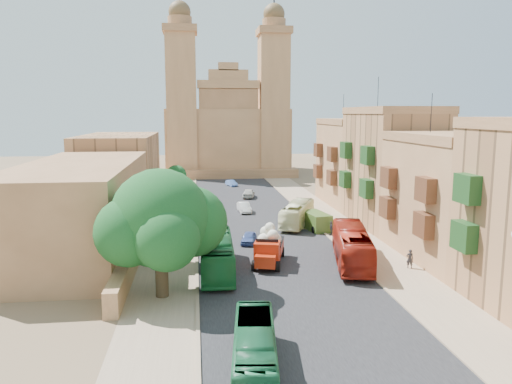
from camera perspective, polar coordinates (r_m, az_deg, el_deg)
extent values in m
plane|color=brown|center=(34.26, 5.43, -13.44)|extent=(260.00, 260.00, 0.00)
cube|color=black|center=(62.68, -0.44, -3.04)|extent=(14.00, 140.00, 0.01)
cube|color=#997E64|center=(64.43, 7.99, -2.80)|extent=(5.00, 140.00, 0.01)
cube|color=#997E64|center=(62.35, -9.17, -3.23)|extent=(5.00, 140.00, 0.01)
cube|color=#997E64|center=(63.83, 5.82, -2.82)|extent=(0.25, 140.00, 0.12)
cube|color=#997E64|center=(62.28, -6.87, -3.14)|extent=(0.25, 140.00, 0.12)
cube|color=#1A421B|center=(37.79, 22.66, -4.70)|extent=(0.90, 2.20, 2.00)
cube|color=#1A421B|center=(37.18, 22.97, 0.34)|extent=(0.90, 2.20, 2.00)
cube|color=#A3724A|center=(48.42, 21.45, -0.92)|extent=(8.00, 14.00, 10.50)
cube|color=#91633F|center=(47.84, 21.83, 5.76)|extent=(8.20, 14.00, 0.80)
cylinder|color=black|center=(49.82, 19.41, 8.53)|extent=(0.06, 0.06, 3.60)
cube|color=#57301D|center=(43.22, 18.60, -3.60)|extent=(0.90, 2.20, 2.00)
cube|color=#57301D|center=(50.25, 14.77, -1.71)|extent=(0.90, 2.20, 2.00)
cube|color=#57301D|center=(42.70, 18.80, 0.26)|extent=(0.90, 2.20, 2.00)
cube|color=#57301D|center=(49.81, 14.91, 1.61)|extent=(0.90, 2.20, 2.00)
cube|color=#AE794F|center=(60.80, 15.28, 2.47)|extent=(8.00, 14.00, 13.00)
cube|color=#91633F|center=(60.45, 15.55, 8.98)|extent=(8.20, 14.00, 0.80)
cylinder|color=black|center=(62.74, 13.78, 11.04)|extent=(0.06, 0.06, 3.60)
cube|color=#1A421B|center=(55.78, 12.49, 0.40)|extent=(0.90, 2.20, 2.00)
cube|color=#1A421B|center=(63.16, 10.14, 1.45)|extent=(0.90, 2.20, 2.00)
cube|color=#1A421B|center=(55.37, 12.61, 4.12)|extent=(0.90, 2.20, 2.00)
cube|color=#1A421B|center=(62.79, 10.23, 4.74)|extent=(0.90, 2.20, 2.00)
cube|color=#A3724A|center=(73.95, 11.17, 3.13)|extent=(8.00, 14.00, 11.50)
cube|color=#91633F|center=(73.60, 11.32, 7.90)|extent=(8.20, 14.00, 0.80)
cylinder|color=black|center=(75.97, 9.97, 9.62)|extent=(0.06, 0.06, 3.60)
cube|color=#57301D|center=(69.09, 8.63, 1.65)|extent=(0.90, 2.20, 2.00)
cube|color=#57301D|center=(76.61, 7.06, 2.39)|extent=(0.90, 2.20, 2.00)
cube|color=#57301D|center=(68.76, 8.69, 4.31)|extent=(0.90, 2.20, 2.00)
cube|color=#57301D|center=(76.32, 7.11, 4.79)|extent=(0.90, 2.20, 2.00)
cube|color=#A3724A|center=(52.63, -12.86, -4.60)|extent=(1.00, 40.00, 1.80)
cube|color=#91633F|center=(50.92, -19.39, -1.55)|extent=(10.00, 28.00, 8.40)
cube|color=#AE794F|center=(76.15, -15.28, 2.58)|extent=(10.00, 22.00, 10.00)
cube|color=#A3724A|center=(112.30, -3.43, 5.85)|extent=(26.00, 20.00, 14.00)
cube|color=#91633F|center=(102.38, -3.03, 2.13)|extent=(28.00, 4.00, 1.80)
cube|color=#91633F|center=(103.40, -3.13, 7.25)|extent=(12.00, 2.00, 16.00)
cube|color=#A3724A|center=(103.52, -3.18, 12.18)|extent=(12.60, 2.40, 1.60)
cube|color=#A3724A|center=(103.63, -3.19, 13.12)|extent=(8.00, 2.00, 2.40)
cube|color=#A3724A|center=(103.78, -3.19, 14.11)|extent=(4.00, 2.00, 1.60)
cube|color=#A3724A|center=(104.46, -8.49, 9.66)|extent=(6.00, 6.00, 29.00)
cube|color=#91633F|center=(105.76, -8.68, 17.86)|extent=(6.80, 6.80, 1.40)
cylinder|color=#91633F|center=(106.02, -8.70, 18.72)|extent=(4.80, 4.80, 1.80)
sphere|color=brown|center=(106.34, -8.73, 19.67)|extent=(4.40, 4.40, 4.40)
cube|color=#A3724A|center=(105.72, 2.02, 9.74)|extent=(6.00, 6.00, 29.00)
cube|color=#91633F|center=(107.00, 2.06, 17.85)|extent=(6.80, 6.80, 1.40)
cylinder|color=#91633F|center=(107.26, 2.07, 18.69)|extent=(4.80, 4.80, 1.80)
sphere|color=brown|center=(107.58, 2.07, 19.64)|extent=(4.40, 4.40, 4.40)
cylinder|color=black|center=(108.05, 2.08, 20.89)|extent=(0.28, 0.28, 1.80)
cylinder|color=#3A2D1D|center=(36.78, -10.73, -9.05)|extent=(0.93, 0.93, 3.53)
sphere|color=#103C19|center=(35.76, -10.91, -2.95)|extent=(7.05, 7.05, 7.05)
sphere|color=#103C19|center=(36.87, -7.31, -3.38)|extent=(5.20, 5.20, 5.20)
sphere|color=#103C19|center=(35.31, -14.28, -4.45)|extent=(4.83, 4.83, 4.83)
sphere|color=#103C19|center=(33.76, -10.17, -5.25)|extent=(4.46, 4.46, 4.46)
sphere|color=#103C19|center=(37.70, -12.29, -1.23)|extent=(4.08, 4.08, 4.08)
cylinder|color=#3A2D1D|center=(44.62, -10.70, -6.57)|extent=(0.44, 0.44, 2.43)
sphere|color=#103C19|center=(44.03, -10.79, -3.50)|extent=(3.53, 3.53, 3.53)
cylinder|color=#3A2D1D|center=(56.27, -9.93, -3.40)|extent=(0.44, 0.44, 2.24)
sphere|color=#103C19|center=(55.84, -9.99, -1.13)|extent=(3.26, 3.26, 3.26)
cylinder|color=#3A2D1D|center=(68.03, -9.43, -1.23)|extent=(0.44, 0.44, 2.29)
sphere|color=#103C19|center=(67.67, -9.48, 0.69)|extent=(3.33, 3.33, 3.33)
cylinder|color=#3A2D1D|center=(79.87, -9.07, 0.26)|extent=(0.44, 0.44, 2.25)
sphere|color=#103C19|center=(79.56, -9.11, 1.88)|extent=(3.28, 3.28, 3.28)
cube|color=#B2260D|center=(44.94, 1.61, -6.24)|extent=(3.05, 4.06, 0.91)
cube|color=black|center=(44.81, 1.61, -5.62)|extent=(3.11, 4.13, 0.12)
cube|color=#B2260D|center=(42.69, 1.28, -6.92)|extent=(2.48, 2.19, 1.81)
cube|color=#B2260D|center=(41.65, 1.10, -7.90)|extent=(1.96, 1.60, 1.01)
cube|color=black|center=(42.50, 1.29, -6.00)|extent=(1.88, 0.58, 0.91)
cylinder|color=black|center=(42.20, -0.23, -8.39)|extent=(0.57, 0.97, 0.91)
cylinder|color=black|center=(41.99, 2.52, -8.49)|extent=(0.57, 0.97, 0.91)
cylinder|color=black|center=(46.42, 0.51, -6.77)|extent=(0.57, 0.97, 0.91)
cylinder|color=black|center=(46.22, 3.01, -6.85)|extent=(0.57, 0.97, 0.91)
sphere|color=beige|center=(44.21, 0.88, -5.48)|extent=(1.11, 1.11, 1.11)
sphere|color=beige|center=(44.40, 2.22, -5.42)|extent=(1.11, 1.11, 1.11)
sphere|color=beige|center=(45.33, 1.69, -5.12)|extent=(1.11, 1.11, 1.11)
sphere|color=beige|center=(44.75, 1.11, -4.57)|extent=(1.01, 1.01, 1.01)
sphere|color=beige|center=(43.71, 1.95, -4.97)|extent=(1.01, 1.01, 1.01)
sphere|color=beige|center=(44.41, 1.60, -4.08)|extent=(0.91, 0.91, 0.91)
cube|color=#3B5720|center=(57.12, 6.83, -3.31)|extent=(2.88, 4.98, 1.93)
cylinder|color=black|center=(55.43, 6.66, -4.30)|extent=(0.45, 0.82, 0.77)
cylinder|color=black|center=(56.20, 8.37, -4.15)|extent=(0.45, 0.82, 0.77)
cylinder|color=black|center=(58.33, 5.34, -3.61)|extent=(0.45, 0.82, 0.77)
cylinder|color=black|center=(59.06, 6.97, -3.48)|extent=(0.45, 0.82, 0.77)
imported|color=#1B633A|center=(26.22, -0.16, -17.78)|extent=(3.05, 9.04, 2.47)
imported|color=#16652C|center=(41.73, -4.46, -7.10)|extent=(2.84, 10.92, 3.02)
imported|color=maroon|center=(44.60, 10.91, -6.08)|extent=(5.02, 11.73, 3.18)
imported|color=beige|center=(58.85, 4.74, -2.52)|extent=(5.99, 9.89, 2.73)
imported|color=#3E5698|center=(50.73, -0.83, -5.25)|extent=(2.14, 3.65, 1.17)
imported|color=silver|center=(66.50, -1.36, -1.77)|extent=(1.71, 4.12, 1.32)
imported|color=#F8ECB8|center=(61.13, 4.47, -2.86)|extent=(3.28, 4.36, 1.10)
imported|color=#121246|center=(71.72, -5.03, -1.11)|extent=(1.85, 3.91, 1.10)
imported|color=beige|center=(77.97, -0.85, -0.14)|extent=(2.50, 4.49, 1.45)
imported|color=#5780D0|center=(90.83, -2.83, 1.03)|extent=(2.14, 3.46, 1.08)
imported|color=#2B292D|center=(44.69, 17.17, -7.31)|extent=(0.67, 0.51, 1.65)
imported|color=#38373E|center=(54.84, 8.58, -4.10)|extent=(0.46, 0.91, 1.49)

